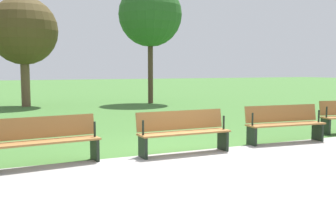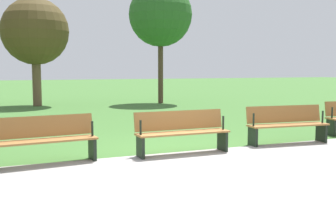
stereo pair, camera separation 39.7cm
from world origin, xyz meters
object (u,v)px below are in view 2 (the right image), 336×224
at_px(bench_3, 287,123).
at_px(tree_3, 35,32).
at_px(bench_4, 182,131).
at_px(tree_4, 160,15).
at_px(bench_5, 42,139).

distance_m(bench_3, tree_3, 13.71).
height_order(bench_4, tree_4, tree_4).
bearing_deg(tree_3, tree_4, 172.89).
bearing_deg(tree_3, bench_5, 85.75).
xyz_separation_m(bench_3, tree_4, (-1.39, -11.79, 3.99)).
height_order(tree_3, tree_4, tree_4).
bearing_deg(tree_3, bench_4, 98.35).
bearing_deg(bench_4, bench_3, -177.44).
relative_size(bench_3, tree_3, 0.40).
height_order(bench_3, tree_3, tree_3).
relative_size(bench_5, tree_4, 0.33).
relative_size(bench_4, bench_5, 0.98).
height_order(bench_5, tree_4, tree_4).
relative_size(tree_3, tree_4, 0.83).
distance_m(bench_4, tree_4, 13.24).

